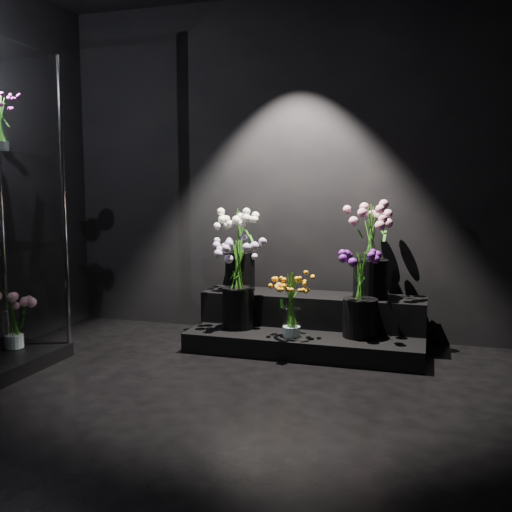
% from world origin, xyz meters
% --- Properties ---
extents(floor, '(4.00, 4.00, 0.00)m').
position_xyz_m(floor, '(0.00, 0.00, 0.00)').
color(floor, black).
rests_on(floor, ground).
extents(wall_back, '(4.00, 0.00, 4.00)m').
position_xyz_m(wall_back, '(0.00, 2.00, 1.40)').
color(wall_back, black).
rests_on(wall_back, floor).
extents(display_riser, '(1.77, 0.79, 0.39)m').
position_xyz_m(display_riser, '(0.23, 1.65, 0.16)').
color(display_riser, black).
rests_on(display_riser, floor).
extents(bouquet_orange_bells, '(0.31, 0.31, 0.47)m').
position_xyz_m(bouquet_orange_bells, '(0.16, 1.33, 0.39)').
color(bouquet_orange_bells, white).
rests_on(bouquet_orange_bells, display_riser).
extents(bouquet_lilac, '(0.45, 0.45, 0.70)m').
position_xyz_m(bouquet_lilac, '(-0.30, 1.47, 0.55)').
color(bouquet_lilac, black).
rests_on(bouquet_lilac, display_riser).
extents(bouquet_purple, '(0.39, 0.39, 0.66)m').
position_xyz_m(bouquet_purple, '(0.65, 1.47, 0.49)').
color(bouquet_purple, black).
rests_on(bouquet_purple, display_riser).
extents(bouquet_cream_roses, '(0.51, 0.51, 0.68)m').
position_xyz_m(bouquet_cream_roses, '(-0.37, 1.74, 0.80)').
color(bouquet_cream_roses, black).
rests_on(bouquet_cream_roses, display_riser).
extents(bouquet_pink_roses, '(0.50, 0.50, 0.71)m').
position_xyz_m(bouquet_pink_roses, '(0.69, 1.74, 0.79)').
color(bouquet_pink_roses, black).
rests_on(bouquet_pink_roses, display_riser).
extents(bouquet_case_base_pink, '(0.34, 0.34, 0.42)m').
position_xyz_m(bouquet_case_base_pink, '(-1.70, 0.61, 0.33)').
color(bouquet_case_base_pink, white).
rests_on(bouquet_case_base_pink, display_case).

